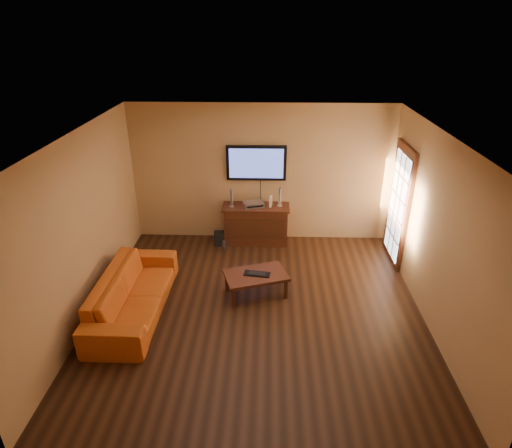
{
  "coord_description": "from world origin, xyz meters",
  "views": [
    {
      "loc": [
        0.15,
        -5.34,
        4.07
      ],
      "look_at": [
        -0.05,
        0.8,
        1.1
      ],
      "focal_mm": 30.0,
      "sensor_mm": 36.0,
      "label": 1
    }
  ],
  "objects_px": {
    "game_console": "(271,201)",
    "speaker_right": "(280,198)",
    "coffee_table": "(256,277)",
    "bottle": "(225,245)",
    "keyboard": "(257,274)",
    "speaker_left": "(232,199)",
    "television": "(256,163)",
    "av_receiver": "(254,204)",
    "media_console": "(256,224)",
    "sofa": "(132,287)",
    "subwoofer": "(220,238)"
  },
  "relations": [
    {
      "from": "coffee_table",
      "to": "speaker_left",
      "type": "distance_m",
      "value": 1.94
    },
    {
      "from": "media_console",
      "to": "subwoofer",
      "type": "height_order",
      "value": "media_console"
    },
    {
      "from": "coffee_table",
      "to": "av_receiver",
      "type": "height_order",
      "value": "av_receiver"
    },
    {
      "from": "game_console",
      "to": "speaker_right",
      "type": "bearing_deg",
      "value": 16.01
    },
    {
      "from": "keyboard",
      "to": "av_receiver",
      "type": "bearing_deg",
      "value": 93.91
    },
    {
      "from": "game_console",
      "to": "sofa",
      "type": "bearing_deg",
      "value": -122.03
    },
    {
      "from": "game_console",
      "to": "television",
      "type": "bearing_deg",
      "value": 155.72
    },
    {
      "from": "av_receiver",
      "to": "bottle",
      "type": "relative_size",
      "value": 1.66
    },
    {
      "from": "media_console",
      "to": "keyboard",
      "type": "xyz_separation_m",
      "value": [
        0.08,
        -1.8,
        -0.0
      ]
    },
    {
      "from": "speaker_right",
      "to": "av_receiver",
      "type": "bearing_deg",
      "value": -177.11
    },
    {
      "from": "bottle",
      "to": "keyboard",
      "type": "xyz_separation_m",
      "value": [
        0.67,
        -1.45,
        0.29
      ]
    },
    {
      "from": "television",
      "to": "sofa",
      "type": "bearing_deg",
      "value": -125.32
    },
    {
      "from": "game_console",
      "to": "subwoofer",
      "type": "xyz_separation_m",
      "value": [
        -0.99,
        -0.12,
        -0.76
      ]
    },
    {
      "from": "television",
      "to": "media_console",
      "type": "bearing_deg",
      "value": -90.0
    },
    {
      "from": "television",
      "to": "subwoofer",
      "type": "xyz_separation_m",
      "value": [
        -0.71,
        -0.31,
        -1.46
      ]
    },
    {
      "from": "television",
      "to": "av_receiver",
      "type": "distance_m",
      "value": 0.79
    },
    {
      "from": "coffee_table",
      "to": "sofa",
      "type": "bearing_deg",
      "value": -164.51
    },
    {
      "from": "bottle",
      "to": "game_console",
      "type": "bearing_deg",
      "value": 22.69
    },
    {
      "from": "coffee_table",
      "to": "bottle",
      "type": "distance_m",
      "value": 1.6
    },
    {
      "from": "speaker_left",
      "to": "subwoofer",
      "type": "height_order",
      "value": "speaker_left"
    },
    {
      "from": "bottle",
      "to": "media_console",
      "type": "bearing_deg",
      "value": 30.65
    },
    {
      "from": "coffee_table",
      "to": "subwoofer",
      "type": "distance_m",
      "value": 1.87
    },
    {
      "from": "av_receiver",
      "to": "keyboard",
      "type": "distance_m",
      "value": 1.86
    },
    {
      "from": "bottle",
      "to": "keyboard",
      "type": "height_order",
      "value": "keyboard"
    },
    {
      "from": "sofa",
      "to": "game_console",
      "type": "xyz_separation_m",
      "value": [
        2.06,
        2.32,
        0.44
      ]
    },
    {
      "from": "television",
      "to": "av_receiver",
      "type": "bearing_deg",
      "value": -103.57
    },
    {
      "from": "television",
      "to": "keyboard",
      "type": "xyz_separation_m",
      "value": [
        0.08,
        -2.01,
        -1.2
      ]
    },
    {
      "from": "coffee_table",
      "to": "av_receiver",
      "type": "xyz_separation_m",
      "value": [
        -0.1,
        1.8,
        0.5
      ]
    },
    {
      "from": "subwoofer",
      "to": "television",
      "type": "bearing_deg",
      "value": 19.95
    },
    {
      "from": "game_console",
      "to": "keyboard",
      "type": "distance_m",
      "value": 1.89
    },
    {
      "from": "sofa",
      "to": "speaker_right",
      "type": "bearing_deg",
      "value": -43.34
    },
    {
      "from": "sofa",
      "to": "keyboard",
      "type": "bearing_deg",
      "value": -74.48
    },
    {
      "from": "av_receiver",
      "to": "media_console",
      "type": "bearing_deg",
      "value": -27.11
    },
    {
      "from": "sofa",
      "to": "speaker_right",
      "type": "distance_m",
      "value": 3.27
    },
    {
      "from": "speaker_left",
      "to": "game_console",
      "type": "xyz_separation_m",
      "value": [
        0.75,
        0.04,
        -0.06
      ]
    },
    {
      "from": "television",
      "to": "keyboard",
      "type": "height_order",
      "value": "television"
    },
    {
      "from": "speaker_left",
      "to": "coffee_table",
      "type": "bearing_deg",
      "value": -73.53
    },
    {
      "from": "sofa",
      "to": "subwoofer",
      "type": "bearing_deg",
      "value": -25.6
    },
    {
      "from": "coffee_table",
      "to": "keyboard",
      "type": "distance_m",
      "value": 0.07
    },
    {
      "from": "sofa",
      "to": "av_receiver",
      "type": "distance_m",
      "value": 2.91
    },
    {
      "from": "speaker_left",
      "to": "keyboard",
      "type": "relative_size",
      "value": 0.79
    },
    {
      "from": "coffee_table",
      "to": "speaker_left",
      "type": "relative_size",
      "value": 3.22
    },
    {
      "from": "media_console",
      "to": "bottle",
      "type": "xyz_separation_m",
      "value": [
        -0.6,
        -0.35,
        -0.29
      ]
    },
    {
      "from": "sofa",
      "to": "speaker_left",
      "type": "height_order",
      "value": "speaker_left"
    },
    {
      "from": "av_receiver",
      "to": "game_console",
      "type": "xyz_separation_m",
      "value": [
        0.33,
        0.01,
        0.06
      ]
    },
    {
      "from": "game_console",
      "to": "subwoofer",
      "type": "bearing_deg",
      "value": -163.59
    },
    {
      "from": "television",
      "to": "av_receiver",
      "type": "relative_size",
      "value": 3.04
    },
    {
      "from": "media_console",
      "to": "game_console",
      "type": "distance_m",
      "value": 0.56
    },
    {
      "from": "speaker_right",
      "to": "bottle",
      "type": "distance_m",
      "value": 1.41
    },
    {
      "from": "speaker_right",
      "to": "keyboard",
      "type": "height_order",
      "value": "speaker_right"
    }
  ]
}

